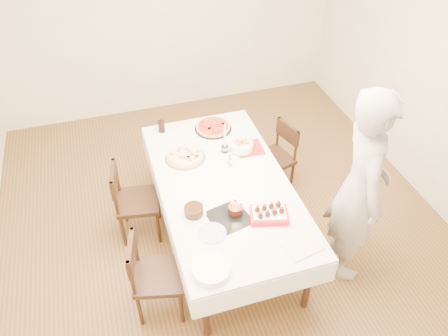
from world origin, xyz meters
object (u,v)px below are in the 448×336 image
object	(u,v)px
chair_left_dessert	(159,276)
layer_cake	(194,211)
person	(360,188)
birthday_cake	(235,206)
pasta_bowl	(242,146)
pizza_pepperoni	(213,127)
cola_glass	(161,126)
strawberry_box	(269,214)
pizza_white	(185,157)
chair_right_savory	(273,159)
dining_table	(224,212)
chair_left_savory	(138,201)
taper_candle	(225,138)

from	to	relation	value
chair_left_dessert	layer_cake	distance (m)	0.60
person	birthday_cake	size ratio (longest dim) A/B	13.97
layer_cake	pasta_bowl	bearing A→B (deg)	47.04
pizza_pepperoni	cola_glass	xyz separation A→B (m)	(-0.52, 0.11, 0.04)
strawberry_box	pizza_white	bearing A→B (deg)	116.86
layer_cake	strawberry_box	size ratio (longest dim) A/B	0.67
pasta_bowl	birthday_cake	xyz separation A→B (m)	(-0.33, -0.79, 0.04)
cola_glass	chair_right_savory	bearing A→B (deg)	-18.66
dining_table	pizza_pepperoni	world-z (taller)	pizza_pepperoni
chair_left_savory	person	bearing A→B (deg)	161.54
person	pizza_pepperoni	distance (m)	1.66
pizza_pepperoni	birthday_cake	world-z (taller)	birthday_cake
layer_cake	birthday_cake	distance (m)	0.34
pizza_white	birthday_cake	world-z (taller)	birthday_cake
layer_cake	birthday_cake	xyz separation A→B (m)	(0.33, -0.08, 0.04)
chair_right_savory	pizza_white	distance (m)	1.06
dining_table	pizza_pepperoni	size ratio (longest dim) A/B	5.56
dining_table	pizza_white	xyz separation A→B (m)	(-0.25, 0.44, 0.40)
pizza_white	pasta_bowl	distance (m)	0.56
chair_right_savory	birthday_cake	xyz separation A→B (m)	(-0.75, -0.95, 0.43)
pizza_white	strawberry_box	world-z (taller)	strawberry_box
chair_left_savory	pizza_pepperoni	xyz separation A→B (m)	(0.90, 0.49, 0.35)
person	layer_cake	world-z (taller)	person
birthday_cake	taper_candle	bearing A→B (deg)	78.67
taper_candle	cola_glass	xyz separation A→B (m)	(-0.52, 0.51, -0.10)
chair_left_dessert	taper_candle	size ratio (longest dim) A/B	2.54
chair_left_savory	pasta_bowl	size ratio (longest dim) A/B	3.77
pizza_white	layer_cake	bearing A→B (deg)	-97.81
chair_right_savory	layer_cake	bearing A→B (deg)	-157.18
chair_left_dessert	pasta_bowl	size ratio (longest dim) A/B	3.76
birthday_cake	strawberry_box	distance (m)	0.28
dining_table	chair_left_dessert	bearing A→B (deg)	-142.16
dining_table	pizza_pepperoni	bearing A→B (deg)	80.50
person	strawberry_box	xyz separation A→B (m)	(-0.76, 0.08, -0.15)
cola_glass	dining_table	bearing A→B (deg)	-68.08
taper_candle	layer_cake	bearing A→B (deg)	-124.22
chair_right_savory	chair_left_savory	size ratio (longest dim) A/B	0.94
dining_table	layer_cake	xyz separation A→B (m)	(-0.35, -0.29, 0.42)
pasta_bowl	strawberry_box	bearing A→B (deg)	-94.88
person	taper_candle	bearing A→B (deg)	56.00
pasta_bowl	taper_candle	size ratio (longest dim) A/B	0.67
person	birthday_cake	world-z (taller)	person
pizza_white	strawberry_box	bearing A→B (deg)	-63.14
chair_left_savory	birthday_cake	xyz separation A→B (m)	(0.74, -0.71, 0.41)
pizza_white	pasta_bowl	size ratio (longest dim) A/B	1.72
cola_glass	pizza_pepperoni	bearing A→B (deg)	-12.35
pasta_bowl	chair_right_savory	bearing A→B (deg)	19.87
dining_table	strawberry_box	distance (m)	0.69
chair_left_savory	layer_cake	xyz separation A→B (m)	(0.41, -0.63, 0.37)
chair_right_savory	person	distance (m)	1.30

